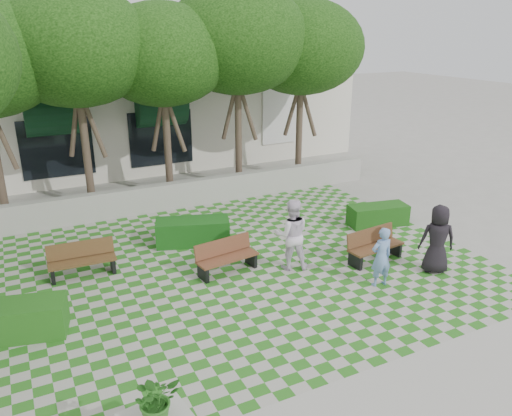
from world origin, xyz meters
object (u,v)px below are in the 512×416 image
hedge_east (378,215)px  bench_mid (226,257)px  bench_east (374,246)px  hedge_west (13,320)px  bench_west (82,260)px  person_blue (381,257)px  person_white (291,234)px  person_dark (437,239)px  hedge_midleft (193,232)px

hedge_east → bench_mid: bearing=-171.6°
bench_east → hedge_west: size_ratio=0.82×
bench_west → hedge_west: bearing=-125.1°
hedge_west → person_blue: (7.97, -1.63, 0.39)m
person_blue → person_white: bearing=-44.7°
bench_west → person_dark: bearing=-22.2°
hedge_east → person_dark: bearing=-103.8°
hedge_midleft → person_dark: (4.92, -4.39, 0.53)m
person_blue → bench_east: bearing=-117.5°
bench_west → person_blue: 7.35m
bench_mid → hedge_east: bearing=0.0°
bench_mid → bench_west: size_ratio=1.01×
bench_east → bench_mid: 3.95m
bench_east → person_white: size_ratio=0.90×
hedge_east → person_white: bearing=-161.1°
hedge_midleft → bench_east: bearing=-39.0°
hedge_east → person_blue: size_ratio=1.23×
hedge_west → person_dark: person_dark is taller
bench_west → person_dark: 8.91m
hedge_midleft → person_white: bearing=-56.2°
hedge_west → person_dark: bearing=-9.8°
bench_mid → person_white: bearing=-27.3°
hedge_midleft → bench_mid: bearing=-85.5°
hedge_midleft → hedge_west: hedge_midleft is taller
person_blue → person_dark: size_ratio=0.85×
hedge_east → hedge_west: hedge_west is taller
bench_mid → hedge_east: bench_mid is taller
bench_mid → person_dark: (4.75, -2.34, 0.48)m
bench_west → hedge_midleft: 3.19m
hedge_west → person_blue: bearing=-11.6°
bench_mid → hedge_midleft: size_ratio=0.81×
hedge_east → hedge_west: size_ratio=0.90×
hedge_west → person_dark: (9.70, -1.67, 0.53)m
bench_east → person_dark: 1.61m
hedge_west → person_white: 6.55m
bench_west → hedge_midleft: bench_west is taller
person_dark → person_white: person_white is taller
hedge_west → hedge_east: bearing=8.1°
hedge_west → person_white: (6.52, 0.13, 0.58)m
bench_west → hedge_west: (-1.65, -2.11, -0.05)m
bench_mid → person_dark: bearing=-34.6°
bench_east → person_white: person_white is taller
bench_mid → bench_west: 3.60m
person_blue → person_white: (-1.44, 1.76, 0.18)m
bench_east → person_blue: person_blue is taller
bench_east → bench_west: size_ratio=1.02×
bench_mid → bench_west: bench_west is taller
hedge_east → person_white: person_white is taller
hedge_east → person_blue: (-2.52, -3.12, 0.43)m
bench_east → bench_west: 7.54m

